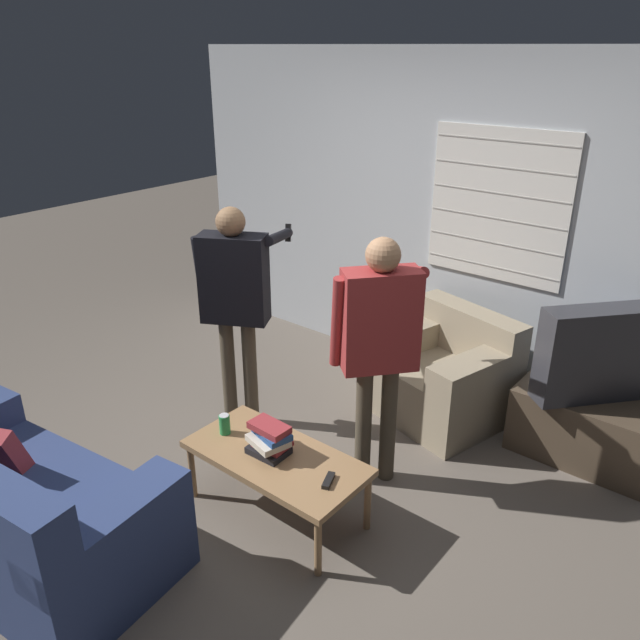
# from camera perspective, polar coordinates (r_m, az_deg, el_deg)

# --- Properties ---
(ground_plane) EXTENTS (16.00, 16.00, 0.00)m
(ground_plane) POSITION_cam_1_polar(r_m,az_deg,el_deg) (4.03, -4.17, -15.40)
(ground_plane) COLOR #665B51
(wall_back) EXTENTS (5.20, 0.08, 2.55)m
(wall_back) POSITION_cam_1_polar(r_m,az_deg,el_deg) (4.95, 11.89, 8.55)
(wall_back) COLOR #ADB2B7
(wall_back) RESTS_ON ground_plane
(couch_blue) EXTENTS (1.73, 1.04, 0.85)m
(couch_blue) POSITION_cam_1_polar(r_m,az_deg,el_deg) (3.76, -26.11, -15.39)
(couch_blue) COLOR navy
(couch_blue) RESTS_ON ground_plane
(armchair_beige) EXTENTS (1.07, 0.99, 0.77)m
(armchair_beige) POSITION_cam_1_polar(r_m,az_deg,el_deg) (4.71, 11.27, -4.89)
(armchair_beige) COLOR gray
(armchair_beige) RESTS_ON ground_plane
(coffee_table) EXTENTS (1.07, 0.52, 0.40)m
(coffee_table) POSITION_cam_1_polar(r_m,az_deg,el_deg) (3.67, -4.06, -12.69)
(coffee_table) COLOR #9E754C
(coffee_table) RESTS_ON ground_plane
(tv_stand) EXTENTS (0.91, 0.53, 0.46)m
(tv_stand) POSITION_cam_1_polar(r_m,az_deg,el_deg) (4.56, 23.25, -8.88)
(tv_stand) COLOR #4C3D2D
(tv_stand) RESTS_ON ground_plane
(tv) EXTENTS (0.69, 0.75, 0.62)m
(tv) POSITION_cam_1_polar(r_m,az_deg,el_deg) (4.31, 24.37, -2.79)
(tv) COLOR #2D2D33
(tv) RESTS_ON tv_stand
(person_left_standing) EXTENTS (0.55, 0.84, 1.60)m
(person_left_standing) POSITION_cam_1_polar(r_m,az_deg,el_deg) (4.26, -7.76, 2.62)
(person_left_standing) COLOR #4C4233
(person_left_standing) RESTS_ON ground_plane
(person_right_standing) EXTENTS (0.52, 0.81, 1.59)m
(person_right_standing) POSITION_cam_1_polar(r_m,az_deg,el_deg) (3.62, 5.43, -1.31)
(person_right_standing) COLOR #4C4233
(person_right_standing) RESTS_ON ground_plane
(book_stack) EXTENTS (0.26, 0.24, 0.18)m
(book_stack) POSITION_cam_1_polar(r_m,az_deg,el_deg) (3.61, -4.62, -10.82)
(book_stack) COLOR black
(book_stack) RESTS_ON coffee_table
(soda_can) EXTENTS (0.07, 0.07, 0.13)m
(soda_can) POSITION_cam_1_polar(r_m,az_deg,el_deg) (3.82, -8.71, -9.40)
(soda_can) COLOR #238E47
(soda_can) RESTS_ON coffee_table
(spare_remote) EXTENTS (0.09, 0.14, 0.02)m
(spare_remote) POSITION_cam_1_polar(r_m,az_deg,el_deg) (3.43, 0.78, -14.47)
(spare_remote) COLOR black
(spare_remote) RESTS_ON coffee_table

